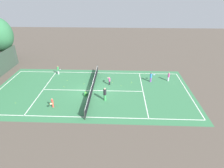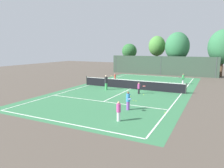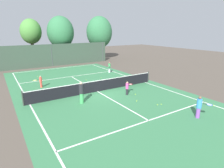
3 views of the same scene
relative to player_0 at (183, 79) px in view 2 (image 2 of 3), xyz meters
The scene contains 24 objects.
ground_plane 7.55m from the player_0, 129.59° to the right, with size 80.00×80.00×0.00m, color brown.
court_surface 7.55m from the player_0, 129.59° to the right, with size 13.00×25.00×0.01m.
tennis_net 7.52m from the player_0, 129.59° to the right, with size 11.90×0.10×1.10m.
perimeter_fence 9.54m from the player_0, 120.30° to the left, with size 18.00×0.12×3.20m.
tree_0 12.12m from the player_0, 67.19° to the left, with size 4.56×4.34×7.50m.
tree_1 17.96m from the player_0, 134.42° to the left, with size 3.00×3.00×5.45m.
tree_2 11.38m from the player_0, 104.13° to the left, with size 4.09×4.25×7.26m.
tree_3 14.47m from the player_0, 118.47° to the left, with size 3.12×3.23×6.82m.
player_0 is the anchor object (origin of this frame).
player_1 10.29m from the player_0, 132.95° to the right, with size 0.35×0.35×1.63m.
player_2 8.44m from the player_0, 111.63° to the right, with size 0.82×0.51×1.14m.
player_3 13.67m from the player_0, 98.38° to the right, with size 0.63×0.85×1.39m.
player_4 16.10m from the player_0, 95.78° to the right, with size 0.27×0.27×1.27m.
player_5 8.88m from the player_0, 167.50° to the right, with size 0.82×0.36×1.11m.
ball_crate 7.92m from the player_0, 139.52° to the right, with size 0.48×0.37×0.43m.
tennis_ball_0 5.38m from the player_0, 124.65° to the right, with size 0.07×0.07×0.07m, color #CCE533.
tennis_ball_1 8.60m from the player_0, 107.03° to the right, with size 0.07×0.07×0.07m, color #CCE533.
tennis_ball_2 11.11m from the player_0, 103.62° to the right, with size 0.07×0.07×0.07m, color #CCE533.
tennis_ball_3 13.06m from the player_0, 87.23° to the right, with size 0.07×0.07×0.07m, color #CCE533.
tennis_ball_4 4.51m from the player_0, 154.85° to the right, with size 0.07×0.07×0.07m, color #CCE533.
tennis_ball_5 2.96m from the player_0, 139.91° to the right, with size 0.07×0.07×0.07m, color #CCE533.
tennis_ball_6 11.15m from the player_0, 102.10° to the right, with size 0.07×0.07×0.07m, color #CCE533.
tennis_ball_7 8.51m from the player_0, 162.14° to the left, with size 0.07×0.07×0.07m, color #CCE533.
tennis_ball_8 10.04m from the player_0, 109.83° to the right, with size 0.07×0.07×0.07m, color #CCE533.
Camera 2 is at (8.36, -21.56, 4.49)m, focal length 33.41 mm.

